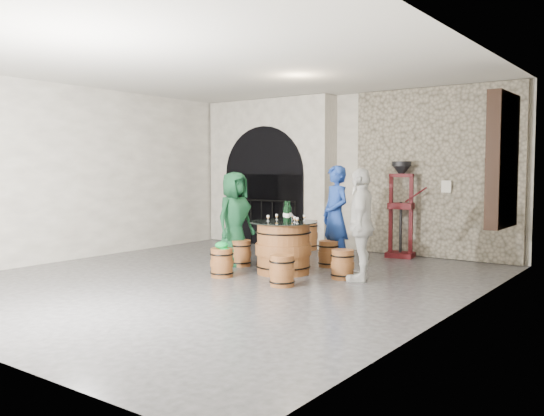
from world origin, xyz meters
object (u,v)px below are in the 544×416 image
Objects in this scene: barrel_stool_left at (241,253)px; wine_bottle_center at (287,214)px; side_barrel at (307,235)px; corking_press at (401,202)px; barrel_stool_near_left at (222,263)px; wine_bottle_right at (289,213)px; barrel_stool_near_right at (282,271)px; barrel_stool_right at (343,264)px; person_green at (235,219)px; barrel_stool_far at (328,254)px; person_white at (361,225)px; barrel_table at (283,248)px; wine_bottle_left at (286,213)px; person_blue at (336,216)px.

wine_bottle_center is (1.09, -0.17, 0.75)m from barrel_stool_left.
side_barrel is 0.34× the size of corking_press.
barrel_stool_near_left is 1.36m from wine_bottle_right.
barrel_stool_near_right is (1.56, -0.98, 0.00)m from barrel_stool_left.
barrel_stool_near_left is 0.73× the size of side_barrel.
corking_press is (-0.16, 2.52, 0.83)m from barrel_stool_right.
person_green is at bearing 171.66° from barrel_stool_left.
barrel_stool_far is 2.08m from side_barrel.
barrel_stool_right is 2.23m from person_green.
barrel_stool_near_right is 1.20m from wine_bottle_center.
barrel_stool_left is 1.26m from wine_bottle_right.
barrel_stool_left and barrel_stool_near_right have the same top height.
barrel_stool_right is at bearing 0.37° from wine_bottle_right.
barrel_stool_near_left is 3.35m from side_barrel.
person_white reaches higher than barrel_stool_right.
barrel_stool_right is at bearing -87.28° from person_green.
corking_press reaches higher than person_green.
barrel_table is 0.56m from wine_bottle_left.
barrel_stool_right is (1.00, 0.16, -0.19)m from barrel_table.
barrel_stool_far is 1.20m from wine_bottle_left.
barrel_table is at bearing -75.95° from person_blue.
wine_bottle_left reaches higher than side_barrel.
barrel_stool_right is 1.35m from person_blue.
barrel_stool_right is at bearing -47.45° from side_barrel.
wine_bottle_right is at bearing -107.10° from barrel_stool_far.
wine_bottle_center is at bearing -114.52° from corking_press.
wine_bottle_center is (0.10, -0.09, 0.00)m from wine_bottle_left.
wine_bottle_right reaches higher than barrel_stool_near_right.
barrel_stool_right is 0.69m from person_white.
barrel_stool_left is 1.84m from barrel_stool_near_right.
side_barrel is at bearing 166.17° from person_blue.
barrel_stool_far is at bearing 99.35° from barrel_stool_near_right.
person_blue reaches higher than wine_bottle_right.
corking_press reaches higher than wine_bottle_right.
wine_bottle_left is 1.00× the size of wine_bottle_center.
person_green is 0.90× the size of corking_press.
person_blue is 1.03m from wine_bottle_right.
barrel_stool_far and barrel_stool_near_right have the same top height.
person_white is at bearing -14.42° from person_blue.
person_blue is at bearing 36.97° from barrel_stool_left.
barrel_stool_far is 1.09m from barrel_stool_right.
barrel_stool_far is at bearing 64.12° from barrel_stool_near_left.
barrel_stool_right is 1.38× the size of wine_bottle_right.
wine_bottle_left is 0.09m from wine_bottle_right.
barrel_stool_left is 0.73× the size of side_barrel.
barrel_stool_near_left is (-1.16, 0.03, 0.00)m from barrel_stool_near_right.
barrel_stool_right is at bearing 11.10° from wine_bottle_center.
wine_bottle_center is (-0.47, 0.82, 0.75)m from barrel_stool_near_right.
barrel_stool_near_left is 1.27m from person_green.
barrel_table is 0.64× the size of person_white.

